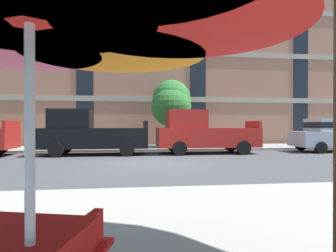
{
  "coord_description": "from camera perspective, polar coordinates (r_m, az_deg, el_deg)",
  "views": [
    {
      "loc": [
        -0.79,
        -10.81,
        1.48
      ],
      "look_at": [
        0.99,
        3.2,
        1.4
      ],
      "focal_mm": 31.14,
      "sensor_mm": 36.0,
      "label": 1
    }
  ],
  "objects": [
    {
      "name": "apartment_building",
      "position": [
        26.28,
        -5.5,
        11.12
      ],
      "size": [
        45.84,
        12.08,
        12.8
      ],
      "color": "#A87056",
      "rests_on": "ground"
    },
    {
      "name": "pickup_red_midblock",
      "position": [
        14.96,
        6.77,
        -1.41
      ],
      "size": [
        5.1,
        2.12,
        2.2
      ],
      "color": "#B21E19",
      "rests_on": "ground"
    },
    {
      "name": "pickup_black",
      "position": [
        14.65,
        -15.09,
        -1.46
      ],
      "size": [
        5.1,
        2.12,
        2.2
      ],
      "color": "black",
      "rests_on": "ground"
    },
    {
      "name": "sedan_silver",
      "position": [
        18.13,
        29.55,
        -1.39
      ],
      "size": [
        4.4,
        1.98,
        1.78
      ],
      "color": "#A8AAB2",
      "rests_on": "ground"
    },
    {
      "name": "sidewalk_far",
      "position": [
        17.68,
        -4.67,
        -4.28
      ],
      "size": [
        56.0,
        3.6,
        0.12
      ],
      "primitive_type": "cube",
      "color": "gray",
      "rests_on": "ground"
    },
    {
      "name": "street_tree_middle",
      "position": [
        17.56,
        0.79,
        4.37
      ],
      "size": [
        2.44,
        2.66,
        4.19
      ],
      "color": "#4C3823",
      "rests_on": "ground"
    },
    {
      "name": "ground_plane",
      "position": [
        10.94,
        -3.06,
        -7.46
      ],
      "size": [
        120.0,
        120.0,
        0.0
      ],
      "primitive_type": "plane",
      "color": "#424244"
    }
  ]
}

